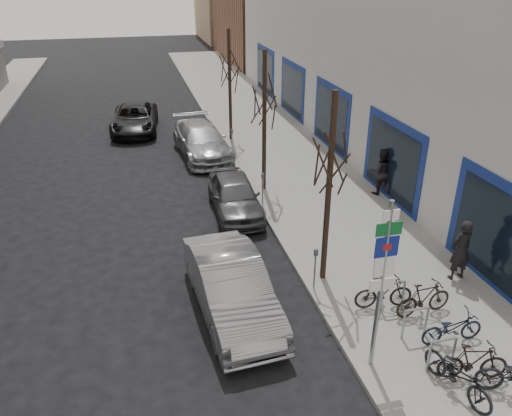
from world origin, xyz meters
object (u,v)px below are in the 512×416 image
highway_sign_pole (382,278)px  bike_near_left (459,372)px  pedestrian_near (461,250)px  tree_mid (265,89)px  meter_front (315,266)px  tree_near (332,146)px  meter_back (232,140)px  parked_car_front (231,287)px  lane_car (135,118)px  bike_near_right (473,361)px  bike_mid_curb (453,326)px  pedestrian_far (381,171)px  bike_rack (416,319)px  bike_far_inner (424,298)px  parked_car_back (202,141)px  meter_mid (263,186)px  bike_mid_inner (384,292)px  tree_far (229,59)px

highway_sign_pole → bike_near_left: size_ratio=2.34×
highway_sign_pole → pedestrian_near: size_ratio=2.30×
tree_mid → meter_front: 7.70m
tree_near → meter_front: (-0.45, -0.50, -3.19)m
tree_near → meter_back: size_ratio=4.33×
parked_car_front → lane_car: 16.85m
bike_near_right → bike_mid_curb: bearing=0.8°
pedestrian_far → parked_car_front: bearing=48.3°
bike_rack → pedestrian_near: 3.16m
lane_car → parked_car_front: bearing=-78.1°
bike_rack → bike_far_inner: bearing=47.6°
bike_near_left → pedestrian_near: size_ratio=0.98×
highway_sign_pole → bike_near_left: highway_sign_pole is taller
bike_near_right → parked_car_back: (-3.43, 15.67, 0.14)m
bike_far_inner → meter_back: bearing=5.7°
meter_mid → bike_near_left: bearing=-80.6°
bike_rack → tree_mid: tree_mid is taller
bike_mid_inner → pedestrian_far: bearing=-18.1°
bike_near_left → parked_car_front: bearing=121.7°
meter_mid → parked_car_back: 6.39m
bike_rack → bike_mid_curb: bearing=-27.5°
tree_mid → bike_near_right: bearing=-81.3°
parked_car_front → bike_far_inner: bearing=-21.3°
bike_mid_curb → pedestrian_near: bearing=-34.8°
bike_rack → bike_mid_inner: bearing=99.4°
meter_mid → bike_far_inner: meter_mid is taller
parked_car_front → pedestrian_far: 9.00m
pedestrian_near → bike_near_left: bearing=50.0°
meter_back → bike_near_left: (1.60, -15.17, -0.22)m
meter_front → meter_back: bearing=90.0°
meter_mid → lane_car: (-4.24, 11.02, -0.22)m
parked_car_front → tree_near: bearing=10.7°
tree_mid → parked_car_front: 8.44m
meter_front → tree_mid: bearing=86.3°
bike_rack → tree_mid: 10.08m
meter_back → parked_car_front: (-2.35, -11.23, -0.14)m
tree_mid → meter_back: bearing=96.4°
meter_mid → parked_car_back: bearing=101.8°
tree_far → parked_car_back: 4.17m
parked_car_front → pedestrian_far: size_ratio=2.53×
bike_mid_curb → pedestrian_far: pedestrian_far is taller
meter_back → tree_far: bearing=79.8°
meter_front → bike_near_right: 4.47m
highway_sign_pole → tree_far: (0.20, 16.51, 1.65)m
bike_near_right → parked_car_front: size_ratio=0.33×
meter_front → tree_far: bearing=88.1°
highway_sign_pole → tree_far: bearing=89.3°
tree_mid → pedestrian_far: size_ratio=2.95×
bike_mid_inner → bike_far_inner: (0.85, -0.50, 0.01)m
bike_near_right → meter_front: bearing=42.3°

